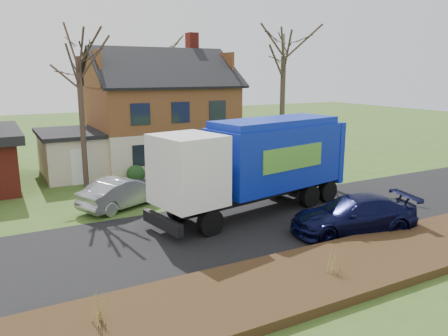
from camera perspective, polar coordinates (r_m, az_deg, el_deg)
name	(u,v)px	position (r m, az deg, el deg)	size (l,w,h in m)	color
ground	(233,228)	(18.59, 1.20, -7.90)	(120.00, 120.00, 0.00)	#36521B
road	(233,228)	(18.59, 1.20, -7.87)	(80.00, 7.00, 0.02)	black
mulch_verge	(315,275)	(14.53, 11.86, -13.57)	(80.00, 3.50, 0.30)	black
main_house	(153,108)	(30.87, -9.23, 7.73)	(12.95, 8.95, 9.26)	beige
garbage_truck	(258,160)	(20.27, 4.52, 1.09)	(10.40, 4.52, 4.32)	black
silver_sedan	(124,192)	(21.81, -12.99, -3.10)	(1.57, 4.50, 1.48)	#95999C
navy_wagon	(353,215)	(18.67, 16.55, -5.88)	(2.13, 5.24, 1.52)	black
tree_front_west	(76,36)	(25.55, -18.75, 16.06)	(3.42, 3.42, 10.15)	#412F27
tree_front_east	(284,37)	(29.50, 7.87, 16.62)	(3.84, 3.84, 10.68)	#443828
tree_back	(164,44)	(41.06, -7.84, 15.72)	(3.38, 3.38, 10.70)	#433828
grass_clump_west	(98,307)	(11.76, -16.16, -17.08)	(0.34, 0.28, 0.91)	#9D8945
grass_clump_mid	(336,260)	(14.34, 14.39, -11.50)	(0.31, 0.25, 0.86)	#9E8646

